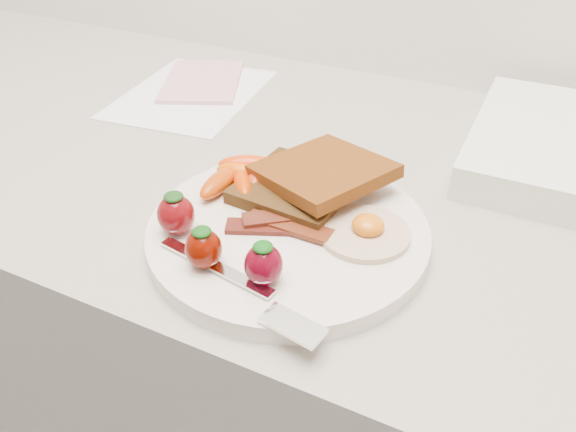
% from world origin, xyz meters
% --- Properties ---
extents(counter, '(2.00, 0.60, 0.90)m').
position_xyz_m(counter, '(0.00, 1.70, 0.45)').
color(counter, gray).
rests_on(counter, ground).
extents(plate, '(0.27, 0.27, 0.02)m').
position_xyz_m(plate, '(0.03, 1.55, 0.91)').
color(plate, silver).
rests_on(plate, counter).
extents(toast_lower, '(0.12, 0.12, 0.01)m').
position_xyz_m(toast_lower, '(0.01, 1.61, 0.93)').
color(toast_lower, black).
rests_on(toast_lower, plate).
extents(toast_upper, '(0.16, 0.15, 0.03)m').
position_xyz_m(toast_upper, '(0.03, 1.63, 0.94)').
color(toast_upper, '#3C180B').
rests_on(toast_upper, toast_lower).
extents(fried_egg, '(0.09, 0.09, 0.02)m').
position_xyz_m(fried_egg, '(0.10, 1.57, 0.92)').
color(fried_egg, white).
rests_on(fried_egg, plate).
extents(bacon_strips, '(0.10, 0.08, 0.01)m').
position_xyz_m(bacon_strips, '(0.02, 1.55, 0.92)').
color(bacon_strips, black).
rests_on(bacon_strips, plate).
extents(baby_carrots, '(0.07, 0.10, 0.02)m').
position_xyz_m(baby_carrots, '(-0.05, 1.60, 0.93)').
color(baby_carrots, '#E95C00').
rests_on(baby_carrots, plate).
extents(strawberries, '(0.14, 0.06, 0.04)m').
position_xyz_m(strawberries, '(-0.01, 1.48, 0.94)').
color(strawberries, '#62070B').
rests_on(strawberries, plate).
extents(fork, '(0.18, 0.06, 0.00)m').
position_xyz_m(fork, '(0.04, 1.45, 0.92)').
color(fork, silver).
rests_on(fork, plate).
extents(paper_sheet, '(0.21, 0.26, 0.00)m').
position_xyz_m(paper_sheet, '(-0.25, 1.80, 0.90)').
color(paper_sheet, white).
rests_on(paper_sheet, counter).
extents(notepad, '(0.17, 0.19, 0.01)m').
position_xyz_m(notepad, '(-0.26, 1.84, 0.91)').
color(notepad, '#D99CA5').
rests_on(notepad, paper_sheet).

